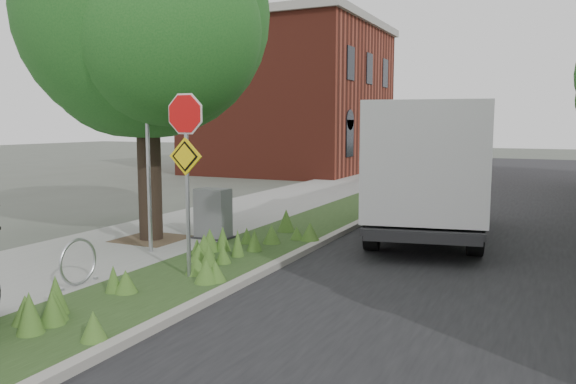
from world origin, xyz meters
name	(u,v)px	position (x,y,z in m)	size (l,w,h in m)	color
ground	(243,304)	(0.00, 0.00, 0.00)	(120.00, 120.00, 0.00)	#4C5147
sidewalk_near	(282,201)	(-4.25, 10.00, 0.06)	(3.50, 60.00, 0.12)	gray
verge	(359,206)	(-1.50, 10.00, 0.06)	(2.00, 60.00, 0.12)	#283F1B
kerb_near	(389,208)	(-0.50, 10.00, 0.07)	(0.20, 60.00, 0.13)	#9E9991
road	(508,218)	(3.00, 10.00, 0.01)	(7.00, 60.00, 0.01)	black
street_tree_main	(144,27)	(-4.08, 2.86, 4.80)	(6.21, 5.54, 7.66)	black
bare_post	(148,153)	(-3.20, 1.80, 2.12)	(0.08, 0.08, 4.00)	#A5A8AD
bike_hoop	(78,262)	(-2.70, -0.60, 0.50)	(0.06, 0.78, 0.77)	#A5A8AD
sign_assembly	(186,147)	(-1.40, 0.58, 2.33)	(0.94, 0.08, 3.22)	#A5A8AD
brick_building	(292,97)	(-9.50, 22.00, 4.21)	(9.40, 10.40, 8.30)	maroon
box_truck	(425,164)	(1.39, 6.16, 1.76)	(3.43, 6.29, 2.70)	#262628
utility_cabinet	(213,215)	(-2.80, 3.50, 0.66)	(0.86, 0.58, 1.13)	#262628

